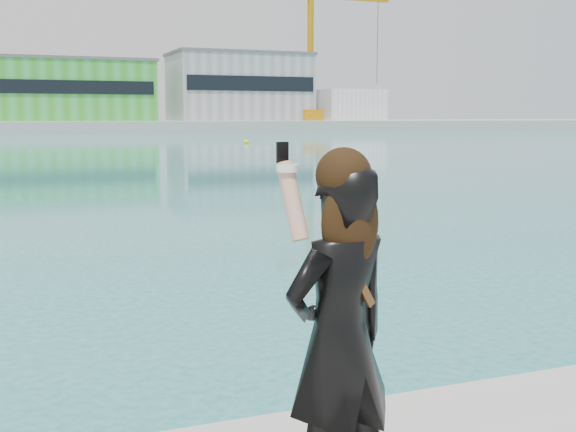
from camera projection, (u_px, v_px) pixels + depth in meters
name	position (u px, v px, depth m)	size (l,w,h in m)	color
far_quay	(14.00, 127.00, 123.89)	(320.00, 40.00, 2.00)	#9E9E99
warehouse_green	(62.00, 90.00, 124.08)	(30.60, 16.36, 10.50)	green
warehouse_grey_right	(239.00, 87.00, 135.58)	(25.50, 15.35, 12.50)	gray
ancillary_shed	(349.00, 105.00, 142.21)	(12.00, 10.00, 6.00)	silver
dock_crane	(316.00, 50.00, 133.94)	(23.00, 4.00, 24.00)	orange
flagpole_right	(152.00, 94.00, 122.88)	(1.28, 0.16, 8.00)	silver
buoy_near	(246.00, 143.00, 75.26)	(0.50, 0.50, 0.50)	#F9F90D
woman	(340.00, 330.00, 3.60)	(0.75, 0.59, 1.90)	black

